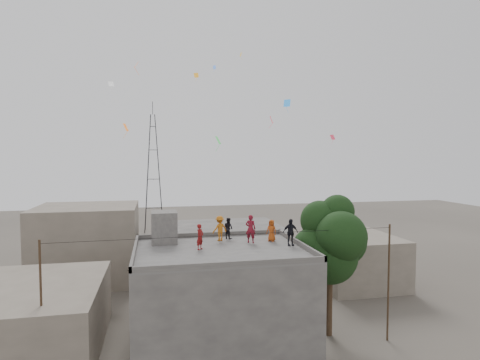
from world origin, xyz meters
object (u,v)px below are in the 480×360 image
at_px(person_red_adult, 251,229).
at_px(person_dark_adult, 290,232).
at_px(tree, 331,242).
at_px(transmission_tower, 153,173).
at_px(stair_head_box, 164,227).

relative_size(person_red_adult, person_dark_adult, 1.08).
distance_m(tree, transmission_tower, 41.12).
bearing_deg(stair_head_box, transmission_tower, 91.23).
bearing_deg(stair_head_box, person_dark_adult, -18.17).
height_order(person_red_adult, person_dark_adult, person_red_adult).
bearing_deg(tree, person_dark_adult, -170.61).
xyz_separation_m(person_red_adult, person_dark_adult, (2.21, -1.31, -0.07)).
bearing_deg(transmission_tower, person_dark_adult, -78.11).
bearing_deg(person_red_adult, transmission_tower, -54.65).
xyz_separation_m(stair_head_box, tree, (10.57, -2.00, -1.00)).
height_order(stair_head_box, transmission_tower, transmission_tower).
relative_size(stair_head_box, tree, 0.22).
xyz_separation_m(tree, person_dark_adult, (-2.97, -0.49, 0.83)).
xyz_separation_m(transmission_tower, person_dark_adult, (8.40, -39.89, -2.14)).
bearing_deg(stair_head_box, person_red_adult, -12.37).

